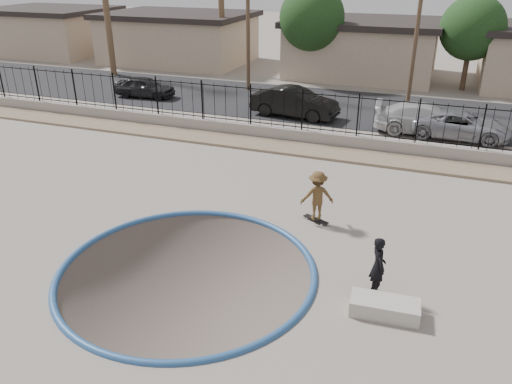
{
  "coord_description": "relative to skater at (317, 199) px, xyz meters",
  "views": [
    {
      "loc": [
        5.69,
        -10.95,
        7.61
      ],
      "look_at": [
        0.86,
        2.0,
        1.2
      ],
      "focal_mm": 35.0,
      "sensor_mm": 36.0,
      "label": 1
    }
  ],
  "objects": [
    {
      "name": "street_tree_mid",
      "position": [
        4.45,
        21.0,
        3.02
      ],
      "size": [
        3.96,
        3.96,
        5.83
      ],
      "color": "#473323",
      "rests_on": "ground"
    },
    {
      "name": "concrete_ledge",
      "position": [
        2.66,
        -3.98,
        -0.61
      ],
      "size": [
        1.65,
        0.81,
        0.4
      ],
      "primitive_type": "cube",
      "rotation": [
        0.0,
        0.0,
        0.07
      ],
      "color": "#B1A89D",
      "rests_on": "ground"
    },
    {
      "name": "skateboard",
      "position": [
        0.0,
        0.0,
        -0.75
      ],
      "size": [
        0.91,
        0.58,
        0.08
      ],
      "rotation": [
        0.0,
        0.0,
        -0.43
      ],
      "color": "black",
      "rests_on": "ground"
    },
    {
      "name": "ground",
      "position": [
        -2.55,
        9.0,
        -1.91
      ],
      "size": [
        120.0,
        120.0,
        2.2
      ],
      "primitive_type": "cube",
      "color": "gray",
      "rests_on": "ground"
    },
    {
      "name": "utility_pole_left",
      "position": [
        -8.55,
        16.0,
        3.89
      ],
      "size": [
        1.7,
        0.24,
        9.0
      ],
      "color": "#473323",
      "rests_on": "ground"
    },
    {
      "name": "bowl_pit",
      "position": [
        -2.55,
        -4.0,
        -0.81
      ],
      "size": [
        6.84,
        6.84,
        1.8
      ],
      "primitive_type": null,
      "color": "#4F443D",
      "rests_on": "ground"
    },
    {
      "name": "utility_pole_mid",
      "position": [
        1.45,
        16.0,
        4.14
      ],
      "size": [
        1.7,
        0.24,
        9.5
      ],
      "color": "#473323",
      "rests_on": "ground"
    },
    {
      "name": "rock_strip",
      "position": [
        -2.55,
        6.2,
        -0.76
      ],
      "size": [
        42.0,
        1.6,
        0.11
      ],
      "primitive_type": "cube",
      "color": "#8E785D",
      "rests_on": "ground"
    },
    {
      "name": "house_west_far",
      "position": [
        -30.55,
        23.5,
        1.16
      ],
      "size": [
        10.6,
        8.6,
        3.9
      ],
      "color": "tan",
      "rests_on": "ground"
    },
    {
      "name": "house_center",
      "position": [
        -2.55,
        23.5,
        1.16
      ],
      "size": [
        10.6,
        8.6,
        3.9
      ],
      "color": "tan",
      "rests_on": "ground"
    },
    {
      "name": "coping_ring",
      "position": [
        -2.55,
        -4.0,
        -0.81
      ],
      "size": [
        7.04,
        7.04,
        0.2
      ],
      "primitive_type": "torus",
      "color": "#284F82",
      "rests_on": "ground"
    },
    {
      "name": "car_d",
      "position": [
        4.29,
        10.4,
        -0.15
      ],
      "size": [
        4.58,
        2.27,
        1.25
      ],
      "primitive_type": "imported",
      "rotation": [
        0.0,
        0.0,
        1.53
      ],
      "color": "#95969E",
      "rests_on": "street"
    },
    {
      "name": "car_b",
      "position": [
        -4.01,
        11.15,
        -0.01
      ],
      "size": [
        4.77,
        2.08,
        1.53
      ],
      "primitive_type": "imported",
      "rotation": [
        0.0,
        0.0,
        1.47
      ],
      "color": "black",
      "rests_on": "street"
    },
    {
      "name": "retaining_wall",
      "position": [
        -2.55,
        7.3,
        -0.51
      ],
      "size": [
        42.0,
        0.45,
        0.6
      ],
      "primitive_type": "cube",
      "color": "#9E948A",
      "rests_on": "ground"
    },
    {
      "name": "car_c",
      "position": [
        2.68,
        10.6,
        -0.08
      ],
      "size": [
        4.95,
        2.29,
        1.4
      ],
      "primitive_type": "imported",
      "rotation": [
        0.0,
        0.0,
        1.64
      ],
      "color": "silver",
      "rests_on": "street"
    },
    {
      "name": "fence",
      "position": [
        -2.55,
        7.3,
        0.69
      ],
      "size": [
        40.0,
        0.04,
        1.8
      ],
      "color": "black",
      "rests_on": "retaining_wall"
    },
    {
      "name": "videographer",
      "position": [
        2.34,
        -3.17,
        -0.03
      ],
      "size": [
        0.59,
        0.68,
        1.57
      ],
      "primitive_type": "imported",
      "rotation": [
        0.0,
        0.0,
        2.03
      ],
      "color": "black",
      "rests_on": "ground"
    },
    {
      "name": "street_tree_left",
      "position": [
        -5.55,
        20.0,
        3.38
      ],
      "size": [
        4.32,
        4.32,
        6.36
      ],
      "color": "#473323",
      "rests_on": "ground"
    },
    {
      "name": "skater",
      "position": [
        0.0,
        0.0,
        0.0
      ],
      "size": [
        1.21,
        0.98,
        1.63
      ],
      "primitive_type": "imported",
      "rotation": [
        0.0,
        0.0,
        3.57
      ],
      "color": "brown",
      "rests_on": "ground"
    },
    {
      "name": "house_west",
      "position": [
        -17.55,
        23.5,
        1.16
      ],
      "size": [
        11.6,
        8.6,
        3.9
      ],
      "color": "tan",
      "rests_on": "ground"
    },
    {
      "name": "car_a",
      "position": [
        -13.75,
        12.0,
        -0.15
      ],
      "size": [
        3.75,
        1.72,
        1.24
      ],
      "primitive_type": "imported",
      "rotation": [
        0.0,
        0.0,
        1.64
      ],
      "color": "black",
      "rests_on": "street"
    },
    {
      "name": "street",
      "position": [
        -2.55,
        14.0,
        -0.79
      ],
      "size": [
        90.0,
        8.0,
        0.04
      ],
      "primitive_type": "cube",
      "color": "black",
      "rests_on": "ground"
    }
  ]
}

